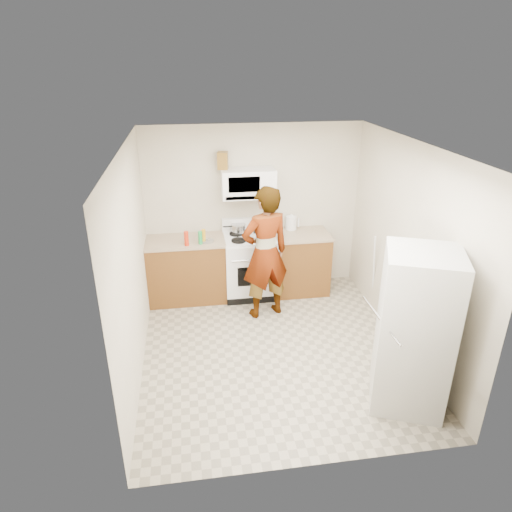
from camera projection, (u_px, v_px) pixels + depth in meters
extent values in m
plane|color=gray|center=(274.00, 348.00, 5.70)|extent=(3.60, 3.60, 0.00)
cube|color=beige|center=(253.00, 209.00, 6.82)|extent=(3.20, 0.02, 2.50)
cube|color=beige|center=(407.00, 249.00, 5.42)|extent=(0.02, 3.60, 2.50)
cube|color=brown|center=(187.00, 270.00, 6.73)|extent=(1.12, 0.62, 0.90)
cube|color=tan|center=(185.00, 241.00, 6.54)|extent=(1.14, 0.64, 0.03)
cube|color=brown|center=(300.00, 263.00, 6.96)|extent=(0.80, 0.62, 0.90)
cube|color=tan|center=(302.00, 235.00, 6.77)|extent=(0.82, 0.64, 0.03)
cube|color=white|center=(250.00, 267.00, 6.84)|extent=(0.76, 0.65, 0.90)
cube|color=white|center=(250.00, 238.00, 6.65)|extent=(0.76, 0.62, 0.03)
cube|color=white|center=(247.00, 224.00, 6.87)|extent=(0.76, 0.08, 0.20)
cube|color=white|center=(248.00, 183.00, 6.46)|extent=(0.76, 0.38, 0.40)
imported|color=tan|center=(265.00, 253.00, 6.11)|extent=(0.78, 0.62, 1.86)
cube|color=white|center=(414.00, 331.00, 4.53)|extent=(0.91, 0.91, 1.70)
cylinder|color=silver|center=(291.00, 223.00, 6.90)|extent=(0.22, 0.22, 0.20)
cube|color=brown|center=(223.00, 161.00, 6.33)|extent=(0.16, 0.16, 0.24)
cylinder|color=#ACABAF|center=(238.00, 228.00, 6.75)|extent=(0.27, 0.27, 0.11)
cube|color=silver|center=(257.00, 237.00, 6.59)|extent=(0.28, 0.21, 0.05)
cylinder|color=red|center=(186.00, 238.00, 6.30)|extent=(0.08, 0.08, 0.21)
cylinder|color=orange|center=(204.00, 235.00, 6.46)|extent=(0.07, 0.07, 0.18)
cylinder|color=#18893B|center=(200.00, 238.00, 6.36)|extent=(0.06, 0.06, 0.19)
cylinder|color=white|center=(206.00, 241.00, 6.48)|extent=(0.25, 0.25, 0.01)
cylinder|color=silver|center=(374.00, 271.00, 6.43)|extent=(0.18, 0.20, 1.13)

